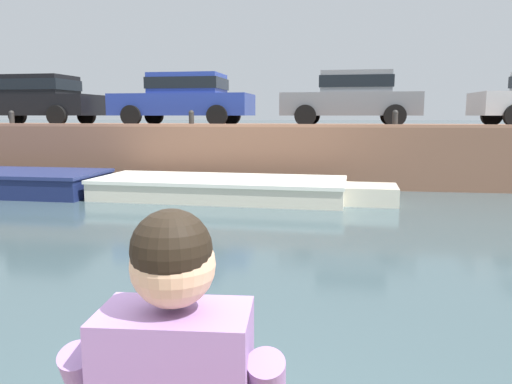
{
  "coord_description": "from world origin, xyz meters",
  "views": [
    {
      "loc": [
        0.6,
        -1.63,
        1.93
      ],
      "look_at": [
        -0.21,
        3.98,
        1.05
      ],
      "focal_mm": 35.0,
      "sensor_mm": 36.0,
      "label": 1
    }
  ],
  "objects_px": {
    "mooring_bollard_west": "(12,118)",
    "mooring_bollard_east": "(395,118)",
    "car_centre_grey": "(352,96)",
    "mooring_bollard_mid": "(191,118)",
    "boat_moored_central_cream": "(232,189)",
    "car_left_inner_blue": "(185,97)",
    "car_leftmost_black": "(36,98)"
  },
  "relations": [
    {
      "from": "mooring_bollard_west",
      "to": "mooring_bollard_east",
      "type": "distance_m",
      "value": 10.66
    },
    {
      "from": "car_centre_grey",
      "to": "mooring_bollard_mid",
      "type": "xyz_separation_m",
      "value": [
        -4.35,
        -1.64,
        -0.61
      ]
    },
    {
      "from": "boat_moored_central_cream",
      "to": "mooring_bollard_east",
      "type": "bearing_deg",
      "value": 27.03
    },
    {
      "from": "car_left_inner_blue",
      "to": "mooring_bollard_west",
      "type": "relative_size",
      "value": 9.46
    },
    {
      "from": "car_left_inner_blue",
      "to": "mooring_bollard_east",
      "type": "height_order",
      "value": "car_left_inner_blue"
    },
    {
      "from": "mooring_bollard_west",
      "to": "mooring_bollard_mid",
      "type": "distance_m",
      "value": 5.29
    },
    {
      "from": "mooring_bollard_mid",
      "to": "car_left_inner_blue",
      "type": "bearing_deg",
      "value": 111.51
    },
    {
      "from": "boat_moored_central_cream",
      "to": "car_leftmost_black",
      "type": "relative_size",
      "value": 1.68
    },
    {
      "from": "boat_moored_central_cream",
      "to": "mooring_bollard_mid",
      "type": "distance_m",
      "value": 2.96
    },
    {
      "from": "boat_moored_central_cream",
      "to": "mooring_bollard_west",
      "type": "xyz_separation_m",
      "value": [
        -6.78,
        1.98,
        1.62
      ]
    },
    {
      "from": "mooring_bollard_west",
      "to": "mooring_bollard_mid",
      "type": "height_order",
      "value": "same"
    },
    {
      "from": "car_centre_grey",
      "to": "car_left_inner_blue",
      "type": "bearing_deg",
      "value": 179.99
    },
    {
      "from": "boat_moored_central_cream",
      "to": "mooring_bollard_west",
      "type": "height_order",
      "value": "mooring_bollard_west"
    },
    {
      "from": "mooring_bollard_mid",
      "to": "mooring_bollard_east",
      "type": "xyz_separation_m",
      "value": [
        5.37,
        0.0,
        0.0
      ]
    },
    {
      "from": "car_left_inner_blue",
      "to": "car_leftmost_black",
      "type": "bearing_deg",
      "value": -179.99
    },
    {
      "from": "mooring_bollard_east",
      "to": "car_leftmost_black",
      "type": "bearing_deg",
      "value": 171.43
    },
    {
      "from": "mooring_bollard_west",
      "to": "car_left_inner_blue",
      "type": "bearing_deg",
      "value": 19.42
    },
    {
      "from": "boat_moored_central_cream",
      "to": "mooring_bollard_east",
      "type": "relative_size",
      "value": 15.71
    },
    {
      "from": "car_left_inner_blue",
      "to": "car_centre_grey",
      "type": "xyz_separation_m",
      "value": [
        4.99,
        -0.0,
        -0.0
      ]
    },
    {
      "from": "mooring_bollard_east",
      "to": "car_centre_grey",
      "type": "bearing_deg",
      "value": 122.0
    },
    {
      "from": "car_left_inner_blue",
      "to": "mooring_bollard_mid",
      "type": "height_order",
      "value": "car_left_inner_blue"
    },
    {
      "from": "car_centre_grey",
      "to": "mooring_bollard_west",
      "type": "relative_size",
      "value": 8.93
    },
    {
      "from": "mooring_bollard_mid",
      "to": "car_leftmost_black",
      "type": "bearing_deg",
      "value": 163.43
    },
    {
      "from": "car_left_inner_blue",
      "to": "mooring_bollard_west",
      "type": "xyz_separation_m",
      "value": [
        -4.65,
        -1.64,
        -0.61
      ]
    },
    {
      "from": "mooring_bollard_mid",
      "to": "car_centre_grey",
      "type": "bearing_deg",
      "value": 20.64
    },
    {
      "from": "car_leftmost_black",
      "to": "mooring_bollard_west",
      "type": "height_order",
      "value": "car_leftmost_black"
    },
    {
      "from": "car_leftmost_black",
      "to": "mooring_bollard_east",
      "type": "height_order",
      "value": "car_leftmost_black"
    },
    {
      "from": "car_centre_grey",
      "to": "mooring_bollard_west",
      "type": "bearing_deg",
      "value": -170.36
    },
    {
      "from": "boat_moored_central_cream",
      "to": "car_centre_grey",
      "type": "distance_m",
      "value": 5.12
    },
    {
      "from": "car_centre_grey",
      "to": "mooring_bollard_west",
      "type": "xyz_separation_m",
      "value": [
        -9.64,
        -1.64,
        -0.61
      ]
    },
    {
      "from": "mooring_bollard_west",
      "to": "mooring_bollard_east",
      "type": "xyz_separation_m",
      "value": [
        10.66,
        0.0,
        0.0
      ]
    },
    {
      "from": "car_leftmost_black",
      "to": "car_left_inner_blue",
      "type": "bearing_deg",
      "value": 0.01
    }
  ]
}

